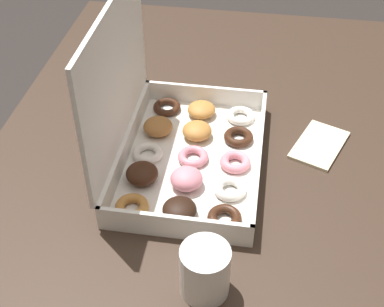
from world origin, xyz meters
TOP-DOWN VIEW (x-y plane):
  - dining_table at (0.00, 0.00)m, footprint 1.22×0.90m
  - donut_box at (-0.06, 0.08)m, footprint 0.39×0.27m
  - coffee_mug at (-0.34, -0.03)m, footprint 0.08×0.08m
  - paper_napkin at (0.03, -0.21)m, footprint 0.16×0.13m

SIDE VIEW (x-z plane):
  - dining_table at x=0.00m, z-range 0.28..1.03m
  - paper_napkin at x=0.03m, z-range 0.75..0.76m
  - coffee_mug at x=-0.34m, z-range 0.75..0.84m
  - donut_box at x=-0.06m, z-range 0.65..0.97m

